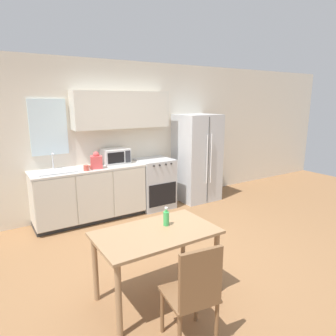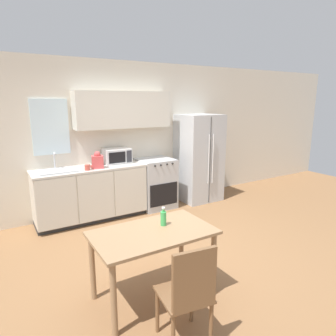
{
  "view_description": "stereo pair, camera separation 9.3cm",
  "coord_description": "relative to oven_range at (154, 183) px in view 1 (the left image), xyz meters",
  "views": [
    {
      "loc": [
        -1.96,
        -3.08,
        2.02
      ],
      "look_at": [
        0.31,
        0.5,
        1.05
      ],
      "focal_mm": 32.0,
      "sensor_mm": 36.0,
      "label": 1
    },
    {
      "loc": [
        -1.88,
        -3.13,
        2.02
      ],
      "look_at": [
        0.31,
        0.5,
        1.05
      ],
      "focal_mm": 32.0,
      "sensor_mm": 36.0,
      "label": 2
    }
  ],
  "objects": [
    {
      "name": "ground_plane",
      "position": [
        -0.76,
        -1.7,
        -0.47
      ],
      "size": [
        12.0,
        12.0,
        0.0
      ],
      "primitive_type": "plane",
      "color": "olive"
    },
    {
      "name": "wall_back",
      "position": [
        -0.73,
        0.31,
        0.96
      ],
      "size": [
        12.0,
        0.38,
        2.7
      ],
      "color": "beige",
      "rests_on": "ground_plane"
    },
    {
      "name": "kitchen_counter",
      "position": [
        -1.25,
        0.01,
        -0.0
      ],
      "size": [
        1.85,
        0.62,
        0.92
      ],
      "color": "#333333",
      "rests_on": "ground_plane"
    },
    {
      "name": "oven_range",
      "position": [
        0.0,
        0.0,
        0.0
      ],
      "size": [
        0.65,
        0.64,
        0.94
      ],
      "color": "#B7BABC",
      "rests_on": "ground_plane"
    },
    {
      "name": "refrigerator",
      "position": [
        0.98,
        -0.04,
        0.4
      ],
      "size": [
        0.8,
        0.75,
        1.74
      ],
      "color": "silver",
      "rests_on": "ground_plane"
    },
    {
      "name": "kitchen_sink",
      "position": [
        -1.76,
        0.02,
        0.47
      ],
      "size": [
        0.57,
        0.43,
        0.28
      ],
      "color": "#B7BABC",
      "rests_on": "kitchen_counter"
    },
    {
      "name": "microwave",
      "position": [
        -0.71,
        0.12,
        0.58
      ],
      "size": [
        0.47,
        0.33,
        0.26
      ],
      "color": "silver",
      "rests_on": "kitchen_counter"
    },
    {
      "name": "coffee_mug",
      "position": [
        -1.33,
        -0.16,
        0.5
      ],
      "size": [
        0.12,
        0.09,
        0.09
      ],
      "color": "#BF4C3F",
      "rests_on": "kitchen_counter"
    },
    {
      "name": "grocery_bag_0",
      "position": [
        -1.14,
        -0.09,
        0.57
      ],
      "size": [
        0.22,
        0.2,
        0.28
      ],
      "rotation": [
        0.0,
        0.0,
        -0.27
      ],
      "color": "#D14C4C",
      "rests_on": "kitchen_counter"
    },
    {
      "name": "dining_table",
      "position": [
        -1.34,
        -2.38,
        0.16
      ],
      "size": [
        1.21,
        0.71,
        0.74
      ],
      "color": "#997551",
      "rests_on": "ground_plane"
    },
    {
      "name": "dining_chair_near",
      "position": [
        -1.41,
        -3.11,
        0.07
      ],
      "size": [
        0.45,
        0.45,
        0.93
      ],
      "rotation": [
        0.0,
        0.0,
        -0.14
      ],
      "color": "brown",
      "rests_on": "ground_plane"
    },
    {
      "name": "drink_bottle",
      "position": [
        -1.17,
        -2.3,
        0.35
      ],
      "size": [
        0.06,
        0.06,
        0.2
      ],
      "color": "#3FB259",
      "rests_on": "dining_table"
    }
  ]
}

